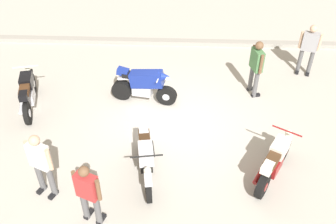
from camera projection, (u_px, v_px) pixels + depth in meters
The scene contains 10 objects.
ground_plane at pixel (176, 124), 10.35m from camera, with size 40.00×40.00×0.00m, color #B7B2A8.
curb_edge at pixel (179, 42), 13.89m from camera, with size 14.00×0.30×0.15m, color #9C978F.
motorcycle_blue_sportbike at pixel (144, 84), 10.82m from camera, with size 1.95×0.71×1.14m.
motorcycle_black_cruiser at pixel (28, 92), 10.64m from camera, with size 0.76×2.06×1.09m.
motorcycle_silver_cruiser at pixel (146, 158), 8.63m from camera, with size 0.70×2.08×1.09m.
motorcycle_cream_vintage at pixel (275, 161), 8.59m from camera, with size 1.14×1.76×1.07m.
person_in_gray_shirt at pixel (309, 47), 11.80m from camera, with size 0.65×0.42×1.69m.
person_in_green_shirt at pixel (256, 65), 10.86m from camera, with size 0.41×0.67×1.76m.
person_in_white_shirt at pixel (41, 162), 7.92m from camera, with size 0.63×0.46×1.69m.
person_in_red_shirt at pixel (88, 192), 7.36m from camera, with size 0.61×0.44×1.61m.
Camera 1 is at (0.13, -7.87, 6.73)m, focal length 40.17 mm.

